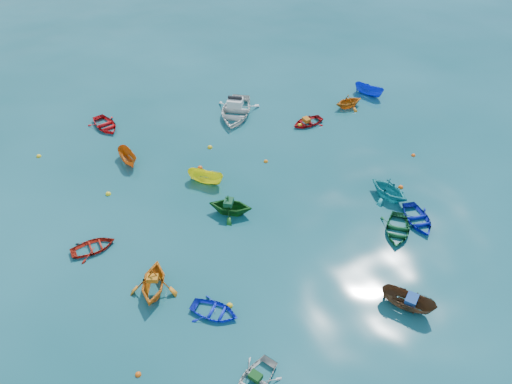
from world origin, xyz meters
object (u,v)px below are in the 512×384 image
dinghy_blue_se (417,221)px  motorboat_white (236,115)px  dinghy_white_near (254,383)px  dinghy_blue_sw (215,313)px

dinghy_blue_se → motorboat_white: (-4.44, 16.77, 0.00)m
dinghy_white_near → dinghy_blue_se: (14.17, 4.68, 0.00)m
dinghy_blue_sw → dinghy_white_near: 4.39m
dinghy_white_near → motorboat_white: 23.55m
dinghy_blue_sw → dinghy_blue_se: 14.17m
dinghy_blue_se → motorboat_white: motorboat_white is taller
dinghy_blue_sw → dinghy_white_near: bearing=-131.1°
dinghy_white_near → motorboat_white: motorboat_white is taller
dinghy_blue_sw → motorboat_white: size_ratio=0.52×
dinghy_blue_sw → motorboat_white: motorboat_white is taller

